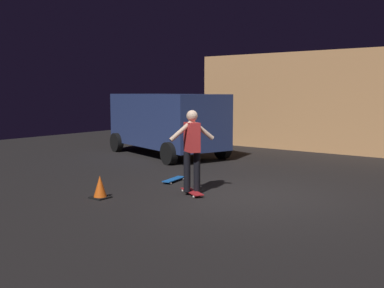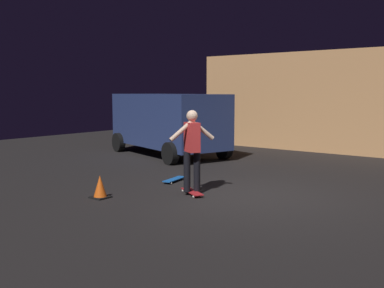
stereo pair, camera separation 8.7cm
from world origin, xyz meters
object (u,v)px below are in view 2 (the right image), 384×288
object	(u,v)px
skateboard_spare	(174,179)
traffic_cone	(100,188)
skater	(192,145)
parked_van	(168,120)
skateboard_ridden	(192,192)

from	to	relation	value
skateboard_spare	traffic_cone	size ratio (longest dim) A/B	1.75
skateboard_spare	traffic_cone	distance (m)	2.17
traffic_cone	skateboard_spare	bearing A→B (deg)	86.86
skateboard_spare	skater	xyz separation A→B (m)	(1.14, -0.80, 0.98)
parked_van	skateboard_ridden	world-z (taller)	parked_van
parked_van	traffic_cone	distance (m)	6.29
skater	traffic_cone	bearing A→B (deg)	-132.73
skateboard_spare	traffic_cone	bearing A→B (deg)	-93.14
parked_van	skateboard_ridden	distance (m)	5.99
parked_van	skateboard_ridden	xyz separation A→B (m)	(4.21, -4.11, -1.11)
parked_van	skateboard_spare	size ratio (longest dim) A/B	6.18
skater	skateboard_ridden	bearing A→B (deg)	135.00
parked_van	skateboard_spare	bearing A→B (deg)	-47.30
skateboard_spare	traffic_cone	world-z (taller)	traffic_cone
skateboard_spare	skateboard_ridden	bearing A→B (deg)	-34.83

